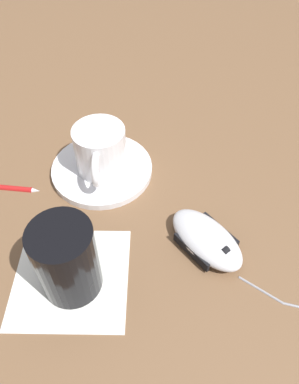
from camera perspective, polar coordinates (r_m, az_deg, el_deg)
The scene contains 6 objects.
ground_plane at distance 0.54m, azimuth -5.25°, elevation -2.82°, with size 3.00×3.00×0.00m, color brown.
saucer at distance 0.59m, azimuth -7.23°, elevation 3.48°, with size 0.16×0.16×0.01m, color white.
coffee_cup at distance 0.56m, azimuth -7.51°, elevation 6.28°, with size 0.08×0.10×0.07m.
computer_mouse at distance 0.50m, azimuth 8.67°, elevation -7.10°, with size 0.09×0.13×0.03m.
napkin_under_glass at distance 0.49m, azimuth -11.83°, elevation -12.59°, with size 0.14×0.14×0.00m, color silver.
drinking_glass at distance 0.44m, azimuth -12.52°, elevation -10.06°, with size 0.07×0.07×0.10m, color black.
Camera 1 is at (-0.09, -0.32, 0.42)m, focal length 35.00 mm.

